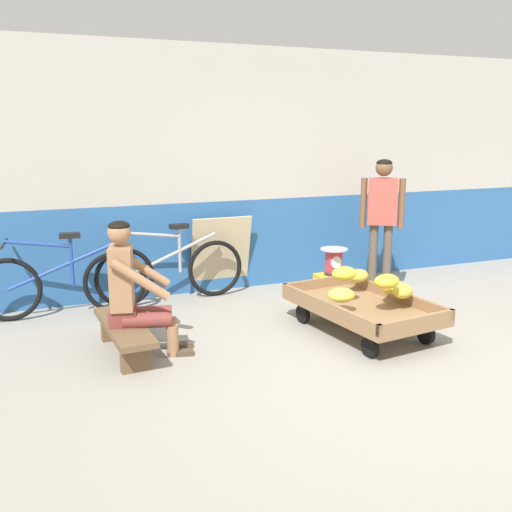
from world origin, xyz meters
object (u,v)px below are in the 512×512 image
sign_board (221,254)px  bicycle_near_left (62,283)px  bicycle_far_left (171,270)px  customer_adult (382,211)px  weighing_scale (334,261)px  vendor_seated (133,289)px  banana_cart (362,308)px  low_bench (124,332)px  plastic_crate (333,288)px

sign_board → bicycle_near_left: bearing=-170.4°
bicycle_far_left → customer_adult: (2.31, -0.55, 0.60)m
customer_adult → bicycle_near_left: bearing=172.8°
weighing_scale → vendor_seated: bearing=-162.8°
vendor_seated → weighing_scale: bearing=17.2°
banana_cart → low_bench: (-2.13, 0.30, -0.04)m
low_bench → bicycle_near_left: bicycle_near_left is taller
low_bench → weighing_scale: (2.39, 0.69, 0.25)m
weighing_scale → customer_adult: bearing=9.6°
weighing_scale → banana_cart: bearing=-104.6°
weighing_scale → bicycle_near_left: bicycle_near_left is taller
low_bench → plastic_crate: plastic_crate is taller
low_bench → customer_adult: 3.25m
vendor_seated → weighing_scale: (2.30, 0.71, -0.11)m
low_bench → bicycle_near_left: size_ratio=0.67×
banana_cart → vendor_seated: bearing=172.3°
bicycle_near_left → vendor_seated: bearing=-69.1°
weighing_scale → bicycle_far_left: (-1.65, 0.67, -0.10)m
plastic_crate → bicycle_near_left: bicycle_near_left is taller
customer_adult → plastic_crate: bearing=-170.5°
plastic_crate → bicycle_far_left: bicycle_far_left is taller
customer_adult → bicycle_far_left: bearing=166.6°
plastic_crate → weighing_scale: (0.00, -0.00, 0.30)m
banana_cart → customer_adult: (0.93, 1.10, 0.71)m
bicycle_near_left → weighing_scale: bearing=-11.2°
bicycle_near_left → sign_board: bearing=9.6°
banana_cart → vendor_seated: size_ratio=1.34×
low_bench → bicycle_far_left: bearing=61.3°
plastic_crate → customer_adult: 1.05m
weighing_scale → customer_adult: (0.67, 0.11, 0.50)m
banana_cart → bicycle_far_left: (-1.39, 1.66, 0.11)m
weighing_scale → sign_board: 1.32m
low_bench → sign_board: (1.38, 1.54, 0.24)m
bicycle_far_left → sign_board: size_ratio=1.88×
plastic_crate → bicycle_near_left: bearing=168.8°
low_bench → weighing_scale: 2.50m
weighing_scale → bicycle_near_left: size_ratio=0.18×
low_bench → bicycle_near_left: 1.32m
plastic_crate → bicycle_near_left: (-2.79, 0.55, 0.20)m
plastic_crate → weighing_scale: weighing_scale is taller
bicycle_near_left → customer_adult: customer_adult is taller
vendor_seated → plastic_crate: size_ratio=3.17×
banana_cart → vendor_seated: (-2.05, 0.28, 0.33)m
low_bench → vendor_seated: size_ratio=0.98×
low_bench → sign_board: bearing=48.3°
vendor_seated → plastic_crate: (2.30, 0.72, -0.42)m
weighing_scale → bicycle_far_left: bearing=158.0°
plastic_crate → sign_board: bearing=139.9°
vendor_seated → plastic_crate: bearing=17.3°
low_bench → sign_board: 2.08m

